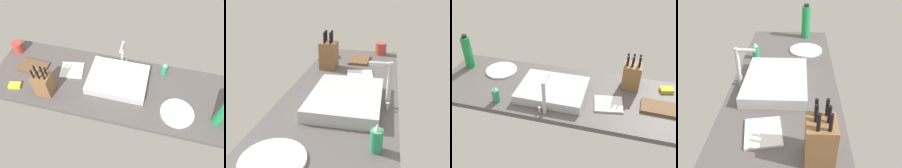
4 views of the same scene
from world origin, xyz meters
TOP-DOWN VIEW (x-y plane):
  - countertop_slab at (0.00, 0.00)cm, footprint 187.41×62.11cm
  - sink_basin at (7.21, 4.55)cm, footprint 46.02×35.39cm
  - faucet at (6.47, 24.26)cm, footprint 5.50×11.59cm
  - knife_block at (-44.32, -17.19)cm, footprint 12.32×11.55cm
  - cutting_board at (-64.59, 2.60)cm, footprint 24.08×14.89cm
  - soap_bottle at (41.57, 22.03)cm, footprint 4.91×4.91cm
  - water_bottle at (82.44, -13.45)cm, footprint 7.19×7.19cm
  - dinner_plate at (55.12, -13.35)cm, footprint 24.21×24.21cm
  - dish_towel at (-32.09, 6.83)cm, footprint 20.93×19.36cm
  - coffee_mug at (-85.32, 17.54)cm, footprint 9.12×9.12cm
  - dish_sponge at (-70.04, -18.93)cm, footprint 10.15×7.94cm

SIDE VIEW (x-z plane):
  - countertop_slab at x=0.00cm, z-range 0.00..3.50cm
  - dinner_plate at x=55.12cm, z-range 3.50..4.70cm
  - dish_towel at x=-32.09cm, z-range 3.50..4.70cm
  - cutting_board at x=-64.59cm, z-range 3.50..5.30cm
  - dish_sponge at x=-70.04cm, z-range 3.50..5.90cm
  - sink_basin at x=7.21cm, z-range 3.50..9.76cm
  - coffee_mug at x=-85.32cm, z-range 3.50..13.03cm
  - soap_bottle at x=41.57cm, z-range 2.61..14.36cm
  - knife_block at x=-44.32cm, z-range 0.21..26.31cm
  - water_bottle at x=82.44cm, z-range 2.75..30.32cm
  - faucet at x=6.47cm, z-range 5.36..28.94cm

